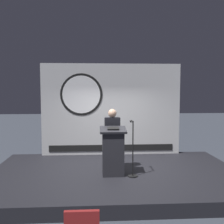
% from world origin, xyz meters
% --- Properties ---
extents(ground_plane, '(40.00, 40.00, 0.00)m').
position_xyz_m(ground_plane, '(0.00, 0.00, 0.00)').
color(ground_plane, '#383D47').
extents(stage_platform, '(6.40, 4.00, 0.30)m').
position_xyz_m(stage_platform, '(0.00, 0.00, 0.15)').
color(stage_platform, black).
rests_on(stage_platform, ground).
extents(banner_display, '(4.45, 0.12, 2.92)m').
position_xyz_m(banner_display, '(-0.04, 1.85, 1.77)').
color(banner_display, silver).
rests_on(banner_display, stage_platform).
extents(podium, '(0.64, 0.50, 1.19)m').
position_xyz_m(podium, '(-0.09, -0.27, 0.89)').
color(podium, '#26262B').
rests_on(podium, stage_platform).
extents(speaker_person, '(0.40, 0.26, 1.59)m').
position_xyz_m(speaker_person, '(-0.08, 0.21, 1.11)').
color(speaker_person, black).
rests_on(speaker_person, stage_platform).
extents(microphone_stand, '(0.24, 0.51, 1.35)m').
position_xyz_m(microphone_stand, '(0.38, -0.37, 0.77)').
color(microphone_stand, black).
rests_on(microphone_stand, stage_platform).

